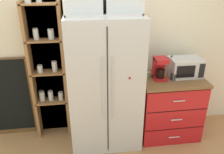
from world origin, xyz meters
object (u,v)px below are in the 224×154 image
object	(u,v)px
refrigerator	(105,84)
mug_sage	(147,75)
mug_charcoal	(174,76)
chalkboard_menu	(11,98)
coffee_maker	(160,68)
microwave	(185,67)
bottle_clear	(170,67)

from	to	relation	value
refrigerator	mug_sage	bearing A→B (deg)	8.05
mug_charcoal	mug_sage	bearing A→B (deg)	158.93
chalkboard_menu	coffee_maker	bearing A→B (deg)	-7.77
chalkboard_menu	microwave	bearing A→B (deg)	-5.63
refrigerator	bottle_clear	bearing A→B (deg)	6.06
microwave	coffee_maker	bearing A→B (deg)	-173.80
coffee_maker	mug_charcoal	world-z (taller)	coffee_maker
mug_sage	refrigerator	bearing A→B (deg)	-171.95
refrigerator	chalkboard_menu	distance (m)	1.41
mug_charcoal	bottle_clear	bearing A→B (deg)	90.60
mug_sage	chalkboard_menu	xyz separation A→B (m)	(-1.96, 0.23, -0.35)
microwave	coffee_maker	distance (m)	0.39
mug_charcoal	refrigerator	bearing A→B (deg)	177.26
coffee_maker	microwave	bearing A→B (deg)	6.20
mug_charcoal	bottle_clear	distance (m)	0.17
microwave	mug_charcoal	size ratio (longest dim) A/B	3.58
microwave	mug_sage	world-z (taller)	microwave
microwave	mug_sage	xyz separation A→B (m)	(-0.54, 0.02, -0.09)
microwave	mug_charcoal	world-z (taller)	microwave
microwave	bottle_clear	bearing A→B (deg)	171.40
refrigerator	chalkboard_menu	world-z (taller)	refrigerator
coffee_maker	chalkboard_menu	distance (m)	2.18
microwave	bottle_clear	distance (m)	0.21
refrigerator	mug_sage	size ratio (longest dim) A/B	15.58
coffee_maker	chalkboard_menu	size ratio (longest dim) A/B	0.25
coffee_maker	mug_sage	distance (m)	0.20
mug_sage	chalkboard_menu	world-z (taller)	chalkboard_menu
mug_charcoal	microwave	bearing A→B (deg)	29.99
microwave	chalkboard_menu	size ratio (longest dim) A/B	0.36
coffee_maker	refrigerator	bearing A→B (deg)	-177.88
refrigerator	bottle_clear	world-z (taller)	refrigerator
refrigerator	coffee_maker	xyz separation A→B (m)	(0.77, 0.03, 0.17)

